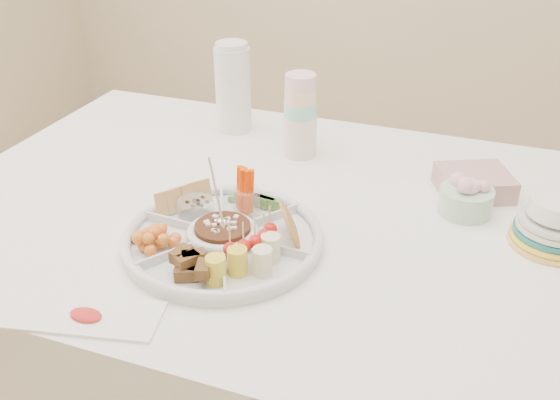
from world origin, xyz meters
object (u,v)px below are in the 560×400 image
(dining_table, at_px, (283,342))
(party_tray, at_px, (223,236))
(plate_stack, at_px, (556,221))
(thermos, at_px, (233,86))

(dining_table, height_order, party_tray, party_tray)
(plate_stack, bearing_deg, dining_table, -174.71)
(plate_stack, bearing_deg, party_tray, -159.34)
(dining_table, distance_m, plate_stack, 0.69)
(dining_table, relative_size, thermos, 6.27)
(thermos, relative_size, plate_stack, 1.50)
(party_tray, bearing_deg, dining_table, 70.83)
(party_tray, bearing_deg, thermos, 111.64)
(dining_table, xyz_separation_m, party_tray, (-0.06, -0.17, 0.40))
(party_tray, height_order, plate_stack, plate_stack)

